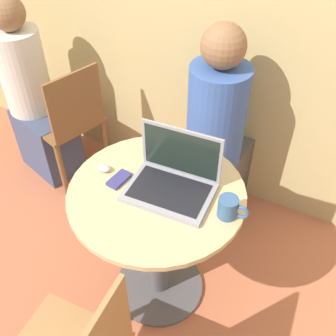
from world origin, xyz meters
TOP-DOWN VIEW (x-y plane):
  - ground_plane at (0.00, 0.00)m, footprint 12.00×12.00m
  - round_table at (0.00, 0.00)m, footprint 0.75×0.75m
  - laptop at (0.05, 0.05)m, footprint 0.37×0.27m
  - cell_phone at (-0.17, -0.02)m, footprint 0.07×0.12m
  - computer_mouse at (-0.27, -0.00)m, footprint 0.07×0.04m
  - coffee_cup at (0.31, 0.01)m, footprint 0.13×0.08m
  - person_seated at (0.02, 0.68)m, footprint 0.33×0.49m
  - chair_background at (-0.94, 0.52)m, footprint 0.50×0.50m
  - person_background at (-1.20, 0.53)m, footprint 0.48×0.39m

SIDE VIEW (x-z plane):
  - ground_plane at x=0.00m, z-range 0.00..0.00m
  - chair_background at x=-0.94m, z-range 0.02..0.87m
  - person_background at x=-1.20m, z-range -0.09..1.10m
  - round_table at x=0.00m, z-range 0.14..0.88m
  - person_seated at x=0.02m, z-range -0.09..1.15m
  - cell_phone at x=-0.17m, z-range 0.75..0.76m
  - computer_mouse at x=-0.27m, z-range 0.75..0.78m
  - coffee_cup at x=0.31m, z-range 0.75..0.84m
  - laptop at x=0.05m, z-range 0.67..0.93m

